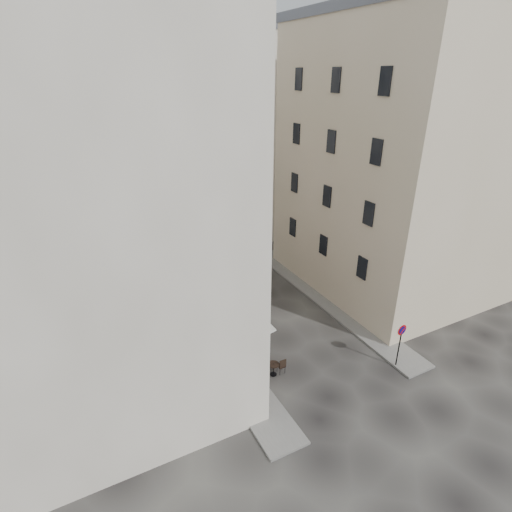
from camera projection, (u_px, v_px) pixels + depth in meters
ground at (293, 337)px, 24.67m from camera, size 90.00×90.00×0.00m
sidewalk_left at (202, 323)px, 26.01m from camera, size 2.00×22.00×0.12m
sidewalk_right at (324, 297)px, 28.94m from camera, size 2.00×18.00×0.12m
building_left at (74, 182)px, 18.42m from camera, size 12.20×16.20×20.60m
building_right at (399, 160)px, 27.97m from camera, size 12.20×14.20×18.60m
building_back at (175, 141)px, 35.71m from camera, size 18.20×10.20×18.60m
cafe_storefront at (222, 322)px, 22.90m from camera, size 1.74×7.30×3.50m
stone_steps at (216, 256)px, 34.66m from camera, size 9.00×3.15×0.80m
bollard_near at (254, 355)px, 22.29m from camera, size 0.12×0.12×0.98m
bollard_mid at (229, 323)px, 25.12m from camera, size 0.12×0.12×0.98m
bollard_far at (209, 298)px, 27.95m from camera, size 0.12×0.12×0.98m
no_parking_sign at (401, 338)px, 21.42m from camera, size 0.63×0.11×2.75m
bistro_table_a at (273, 368)px, 21.41m from camera, size 1.33×0.62×0.93m
bistro_table_b at (252, 344)px, 23.26m from camera, size 1.35×0.63×0.95m
bistro_table_c at (236, 328)px, 24.86m from camera, size 1.16×0.54×0.82m
bistro_table_d at (229, 317)px, 25.82m from camera, size 1.34×0.63×0.94m
bistro_table_e at (220, 312)px, 26.48m from camera, size 1.27×0.60×0.89m
pedestrian at (234, 320)px, 24.78m from camera, size 0.80×0.73×1.83m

